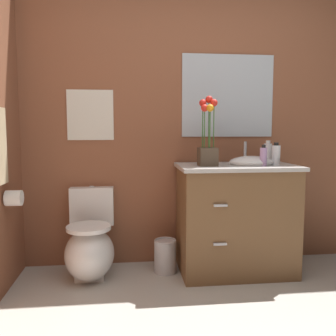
{
  "coord_description": "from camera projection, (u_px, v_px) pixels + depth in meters",
  "views": [
    {
      "loc": [
        -0.53,
        -1.48,
        1.16
      ],
      "look_at": [
        -0.21,
        1.28,
        0.87
      ],
      "focal_mm": 38.96,
      "sensor_mm": 36.0,
      "label": 1
    }
  ],
  "objects": [
    {
      "name": "trash_bin",
      "position": [
        165.0,
        256.0,
        2.97
      ],
      "size": [
        0.18,
        0.18,
        0.27
      ],
      "color": "#B7B7BC",
      "rests_on": "ground_plane"
    },
    {
      "name": "flower_vase",
      "position": [
        208.0,
        144.0,
        2.82
      ],
      "size": [
        0.14,
        0.14,
        0.54
      ],
      "color": "#4C3D2D",
      "rests_on": "vanity_cabinet"
    },
    {
      "name": "lotion_bottle",
      "position": [
        276.0,
        155.0,
        2.9
      ],
      "size": [
        0.07,
        0.07,
        0.18
      ],
      "color": "white",
      "rests_on": "vanity_cabinet"
    },
    {
      "name": "vanity_cabinet",
      "position": [
        236.0,
        217.0,
        2.95
      ],
      "size": [
        0.94,
        0.56,
        1.06
      ],
      "color": "brown",
      "rests_on": "ground_plane"
    },
    {
      "name": "wall_back",
      "position": [
        210.0,
        119.0,
        3.17
      ],
      "size": [
        4.33,
        0.05,
        2.5
      ],
      "primitive_type": "cube",
      "color": "brown",
      "rests_on": "ground_plane"
    },
    {
      "name": "toilet_paper_roll",
      "position": [
        14.0,
        198.0,
        2.57
      ],
      "size": [
        0.11,
        0.11,
        0.11
      ],
      "primitive_type": "cylinder",
      "rotation": [
        0.0,
        1.57,
        0.0
      ],
      "color": "white"
    },
    {
      "name": "soap_bottle",
      "position": [
        263.0,
        156.0,
        2.82
      ],
      "size": [
        0.05,
        0.05,
        0.16
      ],
      "color": "#B28CBF",
      "rests_on": "vanity_cabinet"
    },
    {
      "name": "wall_mirror",
      "position": [
        228.0,
        96.0,
        3.14
      ],
      "size": [
        0.8,
        0.01,
        0.7
      ],
      "primitive_type": "cube",
      "color": "#B2BCC6"
    },
    {
      "name": "wall_poster",
      "position": [
        90.0,
        115.0,
        3.02
      ],
      "size": [
        0.38,
        0.01,
        0.41
      ],
      "primitive_type": "cube",
      "color": "silver"
    },
    {
      "name": "hand_wash_bottle",
      "position": [
        268.0,
        153.0,
        3.02
      ],
      "size": [
        0.07,
        0.07,
        0.19
      ],
      "color": "white",
      "rests_on": "vanity_cabinet"
    },
    {
      "name": "toilet",
      "position": [
        90.0,
        247.0,
        2.87
      ],
      "size": [
        0.38,
        0.59,
        0.69
      ],
      "color": "white",
      "rests_on": "ground_plane"
    }
  ]
}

